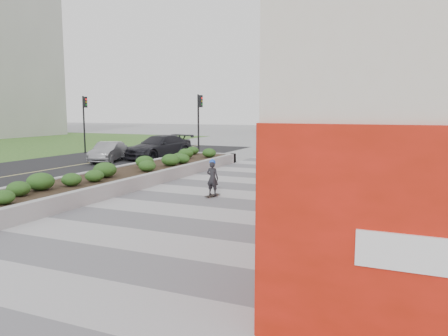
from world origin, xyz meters
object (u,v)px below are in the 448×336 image
(planter, at_px, (126,174))
(traffic_signal_far, at_px, (84,116))
(car_silver, at_px, (108,152))
(car_dark, at_px, (159,147))
(skateboarder, at_px, (213,178))
(traffic_signal_near, at_px, (199,116))

(planter, relative_size, traffic_signal_far, 4.29)
(car_silver, distance_m, car_dark, 3.50)
(skateboarder, bearing_deg, car_silver, 157.48)
(traffic_signal_far, height_order, car_silver, traffic_signal_far)
(traffic_signal_near, distance_m, traffic_signal_far, 9.21)
(planter, height_order, skateboarder, skateboarder)
(traffic_signal_near, xyz_separation_m, car_silver, (-4.13, -4.32, -2.15))
(traffic_signal_far, distance_m, skateboarder, 19.36)
(traffic_signal_far, xyz_separation_m, skateboarder, (15.64, -11.23, -2.05))
(planter, xyz_separation_m, traffic_signal_near, (-1.73, 10.50, 2.34))
(traffic_signal_far, relative_size, skateboarder, 3.00)
(planter, bearing_deg, car_dark, 113.83)
(car_dark, bearing_deg, traffic_signal_far, -176.53)
(car_dark, bearing_deg, skateboarder, -39.57)
(traffic_signal_near, distance_m, car_silver, 6.35)
(traffic_signal_far, bearing_deg, traffic_signal_near, 3.11)
(planter, height_order, car_silver, car_silver)
(car_silver, bearing_deg, car_dark, 40.36)
(traffic_signal_near, height_order, traffic_signal_far, same)
(skateboarder, height_order, car_silver, skateboarder)
(traffic_signal_near, xyz_separation_m, traffic_signal_far, (-9.20, -0.50, 0.00))
(traffic_signal_near, relative_size, traffic_signal_far, 1.00)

